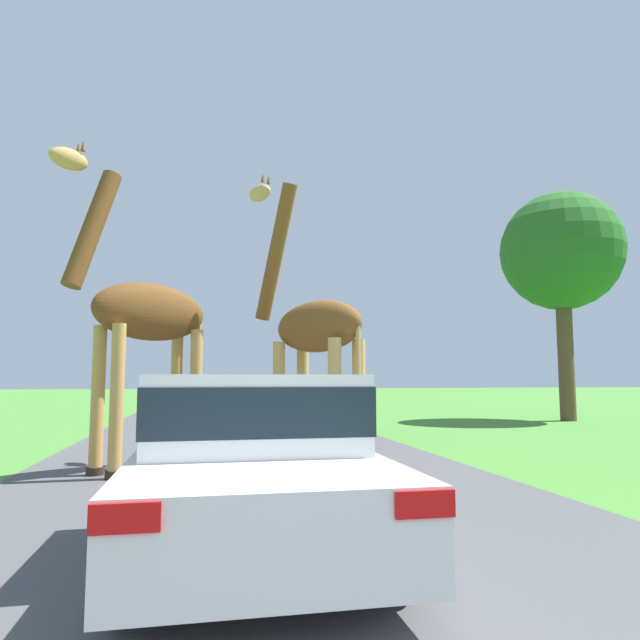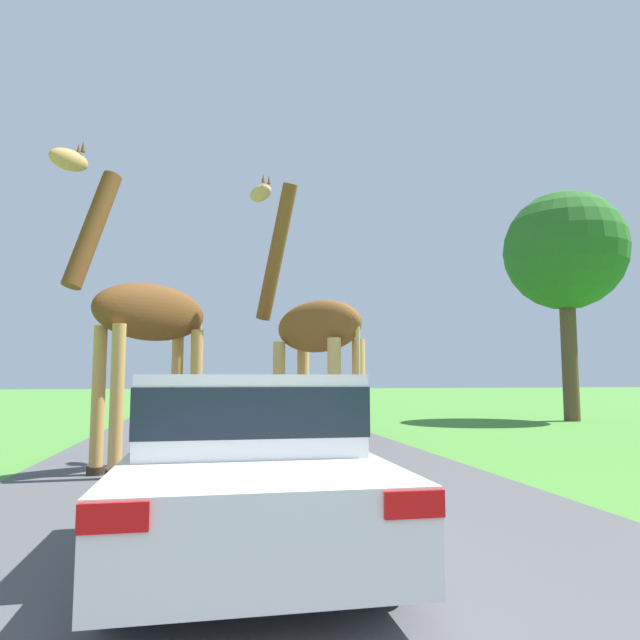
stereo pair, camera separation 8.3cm
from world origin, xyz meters
name	(u,v)px [view 1 (the left image)]	position (x,y,z in m)	size (l,w,h in m)	color
road	(218,406)	(0.00, 30.00, 0.00)	(6.86, 120.00, 0.00)	#4C4C4F
giraffe_near_road	(311,333)	(0.91, 9.24, 2.11)	(1.81, 2.54, 5.07)	tan
giraffe_companion	(144,322)	(-1.68, 9.33, 2.25)	(2.34, 2.03, 4.75)	tan
car_lead_maroon	(250,456)	(-0.37, 5.17, 0.74)	(1.81, 4.03, 1.42)	silver
car_queue_right	(244,392)	(1.13, 27.18, 0.77)	(1.77, 4.37, 1.44)	black
car_queue_left	(213,394)	(-0.40, 22.29, 0.79)	(1.77, 4.68, 1.47)	gray
car_far_ahead	(298,408)	(1.45, 13.77, 0.68)	(1.90, 4.00, 1.27)	maroon
tree_left_edge	(561,253)	(11.05, 17.24, 5.63)	(4.01, 4.01, 7.70)	brown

